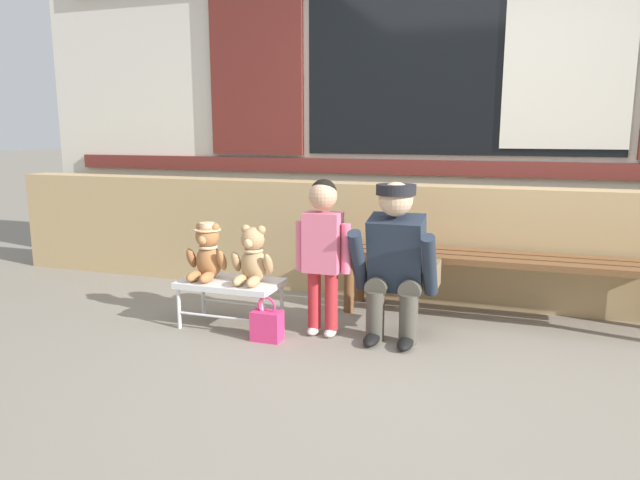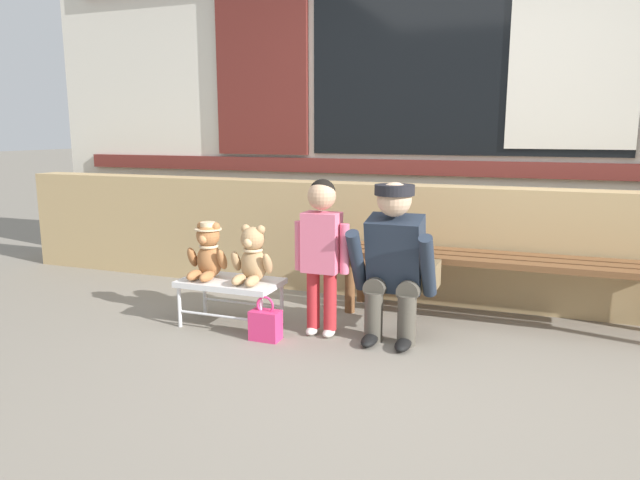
% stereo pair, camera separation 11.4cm
% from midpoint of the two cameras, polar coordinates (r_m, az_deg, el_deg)
% --- Properties ---
extents(ground_plane, '(60.00, 60.00, 0.00)m').
position_cam_midpoint_polar(ground_plane, '(3.10, 9.22, -13.00)').
color(ground_plane, gray).
extents(brick_low_wall, '(7.49, 0.25, 0.85)m').
position_cam_midpoint_polar(brick_low_wall, '(4.33, 13.21, -0.44)').
color(brick_low_wall, tan).
rests_on(brick_low_wall, ground).
extents(shop_facade, '(7.64, 0.26, 3.23)m').
position_cam_midpoint_polar(shop_facade, '(4.78, 14.76, 15.06)').
color(shop_facade, silver).
rests_on(shop_facade, ground).
extents(wooden_bench_long, '(2.10, 0.40, 0.44)m').
position_cam_midpoint_polar(wooden_bench_long, '(3.95, 17.99, -2.51)').
color(wooden_bench_long, brown).
rests_on(wooden_bench_long, ground).
extents(small_display_bench, '(0.64, 0.36, 0.30)m').
position_cam_midpoint_polar(small_display_bench, '(3.77, -7.89, -4.39)').
color(small_display_bench, silver).
rests_on(small_display_bench, ground).
extents(teddy_bear_with_hat, '(0.28, 0.27, 0.36)m').
position_cam_midpoint_polar(teddy_bear_with_hat, '(3.80, -10.08, -1.12)').
color(teddy_bear_with_hat, '#A86B3D').
rests_on(teddy_bear_with_hat, small_display_bench).
extents(teddy_bear_plain, '(0.28, 0.26, 0.36)m').
position_cam_midpoint_polar(teddy_bear_plain, '(3.65, -5.75, -1.64)').
color(teddy_bear_plain, tan).
rests_on(teddy_bear_plain, small_display_bench).
extents(child_standing, '(0.35, 0.18, 0.96)m').
position_cam_midpoint_polar(child_standing, '(3.48, 1.11, -0.03)').
color(child_standing, '#B7282D').
rests_on(child_standing, ground).
extents(adult_crouching, '(0.50, 0.49, 0.95)m').
position_cam_midpoint_polar(adult_crouching, '(3.48, 8.41, -2.04)').
color(adult_crouching, '#4C473D').
rests_on(adult_crouching, ground).
extents(handbag_on_ground, '(0.18, 0.11, 0.27)m').
position_cam_midpoint_polar(handbag_on_ground, '(3.53, -4.44, -8.24)').
color(handbag_on_ground, '#E53370').
rests_on(handbag_on_ground, ground).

